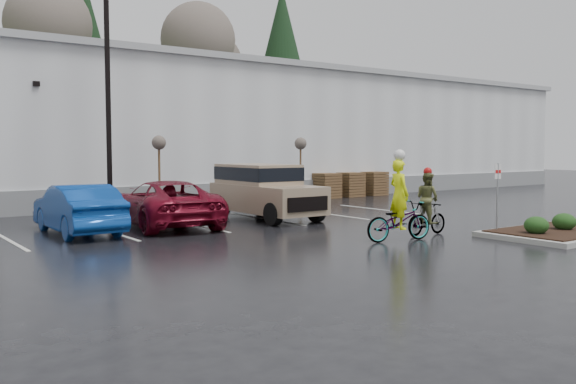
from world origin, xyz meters
TOP-DOWN VIEW (x-y plane):
  - ground at (0.00, 0.00)m, footprint 120.00×120.00m
  - warehouse at (0.00, 21.99)m, footprint 60.50×15.50m
  - wooded_ridge at (0.00, 45.00)m, footprint 80.00×25.00m
  - lamppost at (-4.00, 12.00)m, footprint 0.50×1.00m
  - sapling_mid at (-1.50, 13.00)m, footprint 0.60×0.60m
  - sapling_east at (6.00, 13.00)m, footprint 0.60×0.60m
  - pallet_stack_a at (8.50, 14.00)m, footprint 1.20×1.20m
  - pallet_stack_b at (10.20, 14.00)m, footprint 1.20×1.20m
  - pallet_stack_c at (12.00, 14.00)m, footprint 1.20×1.20m
  - shrub_a at (4.00, -1.00)m, footprint 0.70×0.70m
  - shrub_b at (5.50, -1.00)m, footprint 0.70×0.70m
  - fire_lane_sign at (3.80, 0.20)m, footprint 0.30×0.05m
  - car_blue at (-6.43, 8.10)m, footprint 1.67×4.70m
  - car_red at (-3.48, 8.18)m, footprint 3.28×5.93m
  - suv_tan at (0.54, 7.93)m, footprint 2.20×5.10m
  - cyclist_hivis at (0.52, 1.15)m, footprint 2.26×1.10m
  - cyclist_olive at (2.12, 1.50)m, footprint 1.60×0.77m

SIDE VIEW (x-z plane):
  - ground at x=0.00m, z-range 0.00..0.00m
  - shrub_a at x=4.00m, z-range 0.15..0.67m
  - shrub_b at x=5.50m, z-range 0.15..0.67m
  - pallet_stack_a at x=8.50m, z-range 0.00..1.35m
  - pallet_stack_b at x=10.20m, z-range 0.00..1.35m
  - pallet_stack_c at x=12.00m, z-range 0.00..1.35m
  - cyclist_olive at x=2.12m, z-range -0.27..1.81m
  - car_blue at x=-6.43m, z-range 0.00..1.55m
  - car_red at x=-3.48m, z-range 0.00..1.57m
  - cyclist_hivis at x=0.52m, z-range -0.51..2.11m
  - suv_tan at x=0.54m, z-range 0.00..2.06m
  - fire_lane_sign at x=3.80m, z-range 0.31..2.51m
  - sapling_mid at x=-1.50m, z-range 1.13..4.33m
  - sapling_east at x=6.00m, z-range 1.13..4.33m
  - wooded_ridge at x=0.00m, z-range 0.00..6.00m
  - warehouse at x=0.00m, z-range 0.05..7.25m
  - lamppost at x=-4.00m, z-range 1.07..10.30m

